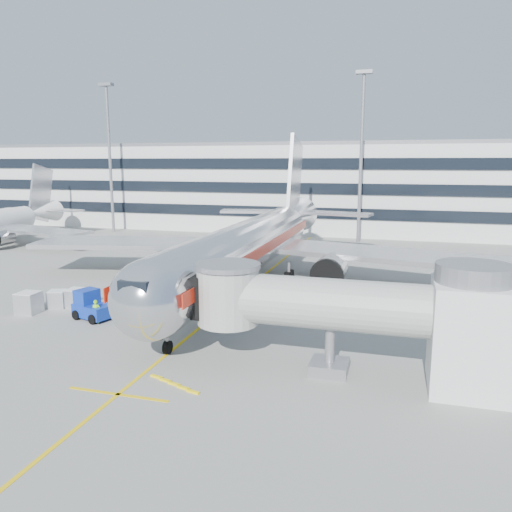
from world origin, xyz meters
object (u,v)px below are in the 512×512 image
(main_jet, at_px, (253,243))
(cargo_container_right, at_px, (77,298))
(baggage_tug, at_px, (91,306))
(belt_loader, at_px, (166,290))
(cargo_container_left, at_px, (57,299))
(cargo_container_front, at_px, (29,303))
(ramp_worker, at_px, (96,312))

(main_jet, bearing_deg, cargo_container_right, -135.19)
(baggage_tug, xyz_separation_m, cargo_container_right, (-3.13, 2.49, -0.21))
(belt_loader, xyz_separation_m, cargo_container_right, (-5.97, -4.92, 0.09))
(cargo_container_left, xyz_separation_m, cargo_container_right, (1.57, 0.51, 0.07))
(baggage_tug, bearing_deg, cargo_container_front, -178.82)
(baggage_tug, height_order, cargo_container_front, baggage_tug)
(cargo_container_front, bearing_deg, main_jet, 44.63)
(baggage_tug, xyz_separation_m, ramp_worker, (0.96, -0.79, -0.11))
(cargo_container_left, distance_m, cargo_container_front, 2.39)
(belt_loader, height_order, baggage_tug, belt_loader)
(belt_loader, bearing_deg, main_jet, 49.11)
(cargo_container_left, relative_size, cargo_container_right, 1.10)
(belt_loader, xyz_separation_m, baggage_tug, (-2.85, -7.41, 0.30))
(main_jet, relative_size, belt_loader, 9.52)
(main_jet, distance_m, cargo_container_left, 19.06)
(main_jet, xyz_separation_m, cargo_container_left, (-13.80, -12.67, -3.49))
(main_jet, distance_m, ramp_worker, 17.76)
(baggage_tug, relative_size, cargo_container_front, 1.98)
(cargo_container_right, xyz_separation_m, ramp_worker, (4.09, -3.27, 0.10))
(cargo_container_left, distance_m, cargo_container_right, 1.65)
(main_jet, xyz_separation_m, ramp_worker, (-8.14, -15.43, -3.33))
(cargo_container_left, bearing_deg, belt_loader, 35.80)
(cargo_container_left, xyz_separation_m, cargo_container_front, (-1.15, -2.09, 0.15))
(cargo_container_right, relative_size, cargo_container_front, 0.91)
(baggage_tug, height_order, cargo_container_right, baggage_tug)
(cargo_container_right, relative_size, ramp_worker, 0.88)
(baggage_tug, relative_size, ramp_worker, 1.93)
(belt_loader, distance_m, cargo_container_left, 9.30)
(cargo_container_right, bearing_deg, cargo_container_front, -136.19)
(baggage_tug, xyz_separation_m, cargo_container_left, (-4.69, 1.97, -0.28))
(baggage_tug, distance_m, cargo_container_left, 5.10)
(belt_loader, bearing_deg, cargo_container_right, -140.51)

